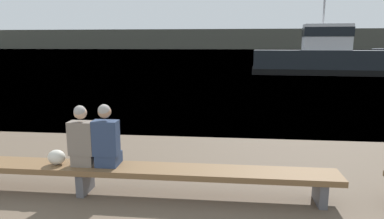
{
  "coord_description": "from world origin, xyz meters",
  "views": [
    {
      "loc": [
        2.62,
        -1.48,
        2.34
      ],
      "look_at": [
        1.78,
        6.46,
        0.81
      ],
      "focal_mm": 32.0,
      "sensor_mm": 36.0,
      "label": 1
    }
  ],
  "objects_px": {
    "bench_main": "(85,170)",
    "person_right": "(106,140)",
    "person_left": "(83,140)",
    "tugboat_red": "(320,59)",
    "shopping_bag": "(57,157)"
  },
  "relations": [
    {
      "from": "bench_main",
      "to": "person_right",
      "type": "relative_size",
      "value": 7.95
    },
    {
      "from": "person_left",
      "to": "tugboat_red",
      "type": "height_order",
      "value": "tugboat_red"
    },
    {
      "from": "bench_main",
      "to": "person_left",
      "type": "xyz_separation_m",
      "value": [
        -0.0,
        0.0,
        0.49
      ]
    },
    {
      "from": "bench_main",
      "to": "person_left",
      "type": "bearing_deg",
      "value": 133.57
    },
    {
      "from": "bench_main",
      "to": "shopping_bag",
      "type": "xyz_separation_m",
      "value": [
        -0.44,
        -0.02,
        0.2
      ]
    },
    {
      "from": "tugboat_red",
      "to": "bench_main",
      "type": "bearing_deg",
      "value": 162.34
    },
    {
      "from": "bench_main",
      "to": "person_left",
      "type": "distance_m",
      "value": 0.49
    },
    {
      "from": "tugboat_red",
      "to": "shopping_bag",
      "type": "bearing_deg",
      "value": 161.41
    },
    {
      "from": "person_left",
      "to": "person_right",
      "type": "height_order",
      "value": "person_right"
    },
    {
      "from": "person_right",
      "to": "bench_main",
      "type": "bearing_deg",
      "value": -179.55
    },
    {
      "from": "person_right",
      "to": "shopping_bag",
      "type": "relative_size",
      "value": 3.51
    },
    {
      "from": "bench_main",
      "to": "tugboat_red",
      "type": "relative_size",
      "value": 0.76
    },
    {
      "from": "person_left",
      "to": "person_right",
      "type": "distance_m",
      "value": 0.38
    },
    {
      "from": "bench_main",
      "to": "tugboat_red",
      "type": "height_order",
      "value": "tugboat_red"
    },
    {
      "from": "shopping_bag",
      "to": "tugboat_red",
      "type": "relative_size",
      "value": 0.03
    }
  ]
}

